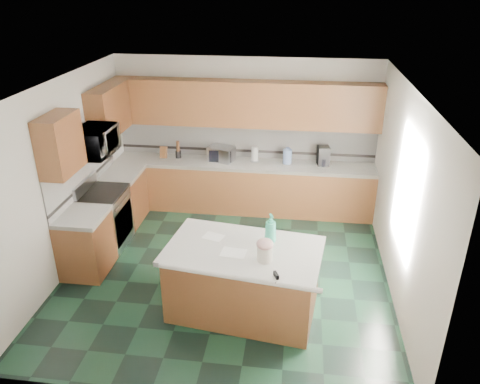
# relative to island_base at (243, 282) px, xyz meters

# --- Properties ---
(floor) EXTENTS (4.60, 4.60, 0.00)m
(floor) POSITION_rel_island_base_xyz_m (-0.35, 0.83, -0.43)
(floor) COLOR black
(floor) RESTS_ON ground
(ceiling) EXTENTS (4.60, 4.60, 0.00)m
(ceiling) POSITION_rel_island_base_xyz_m (-0.35, 0.83, 2.27)
(ceiling) COLOR white
(ceiling) RESTS_ON ground
(wall_back) EXTENTS (4.60, 0.04, 2.70)m
(wall_back) POSITION_rel_island_base_xyz_m (-0.35, 3.15, 0.92)
(wall_back) COLOR silver
(wall_back) RESTS_ON ground
(wall_front) EXTENTS (4.60, 0.04, 2.70)m
(wall_front) POSITION_rel_island_base_xyz_m (-0.35, -1.49, 0.92)
(wall_front) COLOR silver
(wall_front) RESTS_ON ground
(wall_left) EXTENTS (0.04, 4.60, 2.70)m
(wall_left) POSITION_rel_island_base_xyz_m (-2.67, 0.83, 0.92)
(wall_left) COLOR silver
(wall_left) RESTS_ON ground
(wall_right) EXTENTS (0.04, 4.60, 2.70)m
(wall_right) POSITION_rel_island_base_xyz_m (1.97, 0.83, 0.92)
(wall_right) COLOR silver
(wall_right) RESTS_ON ground
(back_base_cab) EXTENTS (4.60, 0.60, 0.86)m
(back_base_cab) POSITION_rel_island_base_xyz_m (-0.35, 2.83, 0.00)
(back_base_cab) COLOR #361A0C
(back_base_cab) RESTS_ON ground
(back_countertop) EXTENTS (4.60, 0.64, 0.06)m
(back_countertop) POSITION_rel_island_base_xyz_m (-0.35, 2.83, 0.46)
(back_countertop) COLOR white
(back_countertop) RESTS_ON back_base_cab
(back_upper_cab) EXTENTS (4.60, 0.33, 0.78)m
(back_upper_cab) POSITION_rel_island_base_xyz_m (-0.35, 2.97, 1.51)
(back_upper_cab) COLOR #361A0C
(back_upper_cab) RESTS_ON wall_back
(back_backsplash) EXTENTS (4.60, 0.02, 0.63)m
(back_backsplash) POSITION_rel_island_base_xyz_m (-0.35, 3.12, 0.81)
(back_backsplash) COLOR silver
(back_backsplash) RESTS_ON back_countertop
(back_accent_band) EXTENTS (4.60, 0.01, 0.05)m
(back_accent_band) POSITION_rel_island_base_xyz_m (-0.35, 3.12, 0.61)
(back_accent_band) COLOR black
(back_accent_band) RESTS_ON back_countertop
(left_base_cab_rear) EXTENTS (0.60, 0.82, 0.86)m
(left_base_cab_rear) POSITION_rel_island_base_xyz_m (-2.35, 2.12, 0.00)
(left_base_cab_rear) COLOR #361A0C
(left_base_cab_rear) RESTS_ON ground
(left_counter_rear) EXTENTS (0.64, 0.82, 0.06)m
(left_counter_rear) POSITION_rel_island_base_xyz_m (-2.35, 2.12, 0.46)
(left_counter_rear) COLOR white
(left_counter_rear) RESTS_ON left_base_cab_rear
(left_base_cab_front) EXTENTS (0.60, 0.72, 0.86)m
(left_base_cab_front) POSITION_rel_island_base_xyz_m (-2.35, 0.59, 0.00)
(left_base_cab_front) COLOR #361A0C
(left_base_cab_front) RESTS_ON ground
(left_counter_front) EXTENTS (0.64, 0.72, 0.06)m
(left_counter_front) POSITION_rel_island_base_xyz_m (-2.35, 0.59, 0.46)
(left_counter_front) COLOR white
(left_counter_front) RESTS_ON left_base_cab_front
(left_backsplash) EXTENTS (0.02, 2.30, 0.63)m
(left_backsplash) POSITION_rel_island_base_xyz_m (-2.63, 1.38, 0.81)
(left_backsplash) COLOR silver
(left_backsplash) RESTS_ON wall_left
(left_accent_band) EXTENTS (0.01, 2.30, 0.05)m
(left_accent_band) POSITION_rel_island_base_xyz_m (-2.63, 1.38, 0.61)
(left_accent_band) COLOR black
(left_accent_band) RESTS_ON wall_left
(left_upper_cab_rear) EXTENTS (0.33, 1.09, 0.78)m
(left_upper_cab_rear) POSITION_rel_island_base_xyz_m (-2.48, 2.26, 1.51)
(left_upper_cab_rear) COLOR #361A0C
(left_upper_cab_rear) RESTS_ON wall_left
(left_upper_cab_front) EXTENTS (0.33, 0.72, 0.78)m
(left_upper_cab_front) POSITION_rel_island_base_xyz_m (-2.48, 0.59, 1.51)
(left_upper_cab_front) COLOR #361A0C
(left_upper_cab_front) RESTS_ON wall_left
(range_body) EXTENTS (0.60, 0.76, 0.88)m
(range_body) POSITION_rel_island_base_xyz_m (-2.35, 1.33, 0.01)
(range_body) COLOR #B7B7BC
(range_body) RESTS_ON ground
(range_oven_door) EXTENTS (0.02, 0.68, 0.55)m
(range_oven_door) POSITION_rel_island_base_xyz_m (-2.06, 1.33, -0.03)
(range_oven_door) COLOR black
(range_oven_door) RESTS_ON range_body
(range_cooktop) EXTENTS (0.62, 0.78, 0.04)m
(range_cooktop) POSITION_rel_island_base_xyz_m (-2.35, 1.33, 0.47)
(range_cooktop) COLOR black
(range_cooktop) RESTS_ON range_body
(range_handle) EXTENTS (0.02, 0.66, 0.02)m
(range_handle) POSITION_rel_island_base_xyz_m (-2.03, 1.33, 0.35)
(range_handle) COLOR #B7B7BC
(range_handle) RESTS_ON range_body
(range_backguard) EXTENTS (0.06, 0.76, 0.18)m
(range_backguard) POSITION_rel_island_base_xyz_m (-2.61, 1.33, 0.59)
(range_backguard) COLOR #B7B7BC
(range_backguard) RESTS_ON range_body
(microwave) EXTENTS (0.50, 0.73, 0.41)m
(microwave) POSITION_rel_island_base_xyz_m (-2.35, 1.33, 1.30)
(microwave) COLOR #B7B7BC
(microwave) RESTS_ON wall_left
(island_base) EXTENTS (1.90, 1.25, 0.86)m
(island_base) POSITION_rel_island_base_xyz_m (0.00, 0.00, 0.00)
(island_base) COLOR #361A0C
(island_base) RESTS_ON ground
(island_top) EXTENTS (2.01, 1.36, 0.06)m
(island_top) POSITION_rel_island_base_xyz_m (-0.00, 0.00, 0.46)
(island_top) COLOR white
(island_top) RESTS_ON island_base
(island_bullnose) EXTENTS (1.87, 0.31, 0.06)m
(island_bullnose) POSITION_rel_island_base_xyz_m (0.00, -0.56, 0.46)
(island_bullnose) COLOR white
(island_bullnose) RESTS_ON island_base
(treat_jar) EXTENTS (0.24, 0.24, 0.19)m
(treat_jar) POSITION_rel_island_base_xyz_m (0.27, -0.22, 0.58)
(treat_jar) COLOR white
(treat_jar) RESTS_ON island_top
(treat_jar_lid) EXTENTS (0.20, 0.20, 0.12)m
(treat_jar_lid) POSITION_rel_island_base_xyz_m (0.27, -0.22, 0.71)
(treat_jar_lid) COLOR beige
(treat_jar_lid) RESTS_ON treat_jar
(treat_jar_knob) EXTENTS (0.06, 0.02, 0.02)m
(treat_jar_knob) POSITION_rel_island_base_xyz_m (0.27, -0.22, 0.75)
(treat_jar_knob) COLOR tan
(treat_jar_knob) RESTS_ON treat_jar_lid
(treat_jar_knob_end_l) EXTENTS (0.03, 0.03, 0.03)m
(treat_jar_knob_end_l) POSITION_rel_island_base_xyz_m (0.24, -0.22, 0.75)
(treat_jar_knob_end_l) COLOR tan
(treat_jar_knob_end_l) RESTS_ON treat_jar_lid
(treat_jar_knob_end_r) EXTENTS (0.03, 0.03, 0.03)m
(treat_jar_knob_end_r) POSITION_rel_island_base_xyz_m (0.31, -0.22, 0.75)
(treat_jar_knob_end_r) COLOR tan
(treat_jar_knob_end_r) RESTS_ON treat_jar_lid
(soap_bottle_island) EXTENTS (0.19, 0.20, 0.38)m
(soap_bottle_island) POSITION_rel_island_base_xyz_m (0.31, 0.20, 0.68)
(soap_bottle_island) COLOR #35B793
(soap_bottle_island) RESTS_ON island_top
(paper_sheet_a) EXTENTS (0.32, 0.25, 0.00)m
(paper_sheet_a) POSITION_rel_island_base_xyz_m (-0.11, -0.11, 0.49)
(paper_sheet_a) COLOR white
(paper_sheet_a) RESTS_ON island_top
(paper_sheet_b) EXTENTS (0.30, 0.26, 0.00)m
(paper_sheet_b) POSITION_rel_island_base_xyz_m (-0.42, 0.23, 0.49)
(paper_sheet_b) COLOR white
(paper_sheet_b) RESTS_ON island_top
(clamp_body) EXTENTS (0.07, 0.11, 0.09)m
(clamp_body) POSITION_rel_island_base_xyz_m (0.43, -0.54, 0.50)
(clamp_body) COLOR black
(clamp_body) RESTS_ON island_top
(clamp_handle) EXTENTS (0.02, 0.07, 0.02)m
(clamp_handle) POSITION_rel_island_base_xyz_m (0.43, -0.60, 0.48)
(clamp_handle) COLOR black
(clamp_handle) RESTS_ON island_top
(knife_block) EXTENTS (0.12, 0.16, 0.23)m
(knife_block) POSITION_rel_island_base_xyz_m (-1.81, 2.88, 0.60)
(knife_block) COLOR #472814
(knife_block) RESTS_ON back_countertop
(utensil_crock) EXTENTS (0.10, 0.10, 0.13)m
(utensil_crock) POSITION_rel_island_base_xyz_m (-1.55, 2.91, 0.55)
(utensil_crock) COLOR black
(utensil_crock) RESTS_ON back_countertop
(utensil_bundle) EXTENTS (0.06, 0.06, 0.19)m
(utensil_bundle) POSITION_rel_island_base_xyz_m (-1.55, 2.91, 0.71)
(utensil_bundle) COLOR #472814
(utensil_bundle) RESTS_ON utensil_crock
(toaster_oven) EXTENTS (0.51, 0.42, 0.25)m
(toaster_oven) POSITION_rel_island_base_xyz_m (-0.75, 2.88, 0.62)
(toaster_oven) COLOR #B7B7BC
(toaster_oven) RESTS_ON back_countertop
(toaster_oven_door) EXTENTS (0.40, 0.01, 0.21)m
(toaster_oven_door) POSITION_rel_island_base_xyz_m (-0.75, 2.74, 0.62)
(toaster_oven_door) COLOR black
(toaster_oven_door) RESTS_ON toaster_oven
(paper_towel) EXTENTS (0.12, 0.12, 0.27)m
(paper_towel) POSITION_rel_island_base_xyz_m (-0.16, 2.93, 0.62)
(paper_towel) COLOR white
(paper_towel) RESTS_ON back_countertop
(paper_towel_base) EXTENTS (0.18, 0.18, 0.01)m
(paper_towel_base) POSITION_rel_island_base_xyz_m (-0.16, 2.93, 0.50)
(paper_towel_base) COLOR #B7B7BC
(paper_towel_base) RESTS_ON back_countertop
(water_jug) EXTENTS (0.15, 0.15, 0.26)m
(water_jug) POSITION_rel_island_base_xyz_m (0.42, 2.89, 0.62)
(water_jug) COLOR #7795D4
(water_jug) RESTS_ON back_countertop
(water_jug_neck) EXTENTS (0.07, 0.07, 0.04)m
(water_jug_neck) POSITION_rel_island_base_xyz_m (0.42, 2.89, 0.76)
(water_jug_neck) COLOR #7795D4
(water_jug_neck) RESTS_ON water_jug
(coffee_maker) EXTENTS (0.23, 0.24, 0.33)m
(coffee_maker) POSITION_rel_island_base_xyz_m (1.04, 2.91, 0.66)
(coffee_maker) COLOR black
(coffee_maker) RESTS_ON back_countertop
(coffee_carafe) EXTENTS (0.14, 0.14, 0.14)m
(coffee_carafe) POSITION_rel_island_base_xyz_m (1.04, 2.87, 0.56)
(coffee_carafe) COLOR black
(coffee_carafe) RESTS_ON back_countertop
(soap_bottle_back) EXTENTS (0.15, 0.15, 0.24)m
(soap_bottle_back) POSITION_rel_island_base_xyz_m (1.03, 2.88, 0.61)
(soap_bottle_back) COLOR white
(soap_bottle_back) RESTS_ON back_countertop
(soap_back_cap) EXTENTS (0.02, 0.02, 0.03)m
(soap_back_cap) POSITION_rel_island_base_xyz_m (1.03, 2.88, 0.74)
(soap_back_cap) COLOR red
(soap_back_cap) RESTS_ON soap_bottle_back
(window_light_proxy) EXTENTS (0.02, 1.40, 1.10)m
(window_light_proxy) POSITION_rel_island_base_xyz_m (1.94, 0.63, 1.07)
(window_light_proxy) COLOR white
(window_light_proxy) RESTS_ON wall_right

